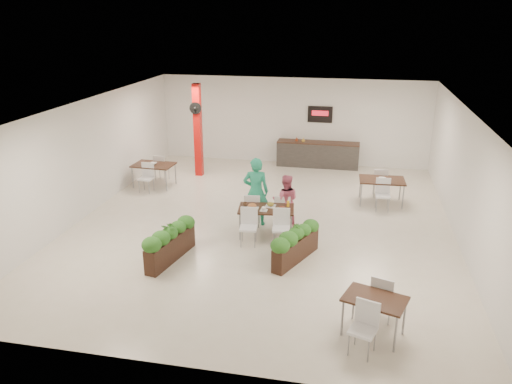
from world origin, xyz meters
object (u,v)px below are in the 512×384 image
(service_counter, at_px, (318,154))
(diner_man, at_px, (256,192))
(planter_right, at_px, (296,242))
(side_table_b, at_px, (382,183))
(side_table_a, at_px, (154,167))
(red_column, at_px, (198,129))
(diner_woman, at_px, (285,201))
(main_table, at_px, (266,212))
(side_table_c, at_px, (375,305))
(planter_left, at_px, (170,240))

(service_counter, height_order, diner_man, service_counter)
(planter_right, bearing_deg, service_counter, 91.07)
(side_table_b, bearing_deg, side_table_a, 176.73)
(red_column, height_order, diner_woman, red_column)
(service_counter, xyz_separation_m, planter_right, (0.14, -7.62, -0.01))
(side_table_a, bearing_deg, diner_woman, -24.25)
(service_counter, bearing_deg, side_table_a, -147.08)
(service_counter, xyz_separation_m, main_table, (-0.79, -6.38, 0.14))
(service_counter, height_order, side_table_c, service_counter)
(diner_woman, relative_size, side_table_c, 0.87)
(planter_left, distance_m, planter_right, 2.89)
(planter_right, bearing_deg, red_column, 125.74)
(service_counter, bearing_deg, planter_left, -108.33)
(main_table, bearing_deg, side_table_c, -55.20)
(diner_man, bearing_deg, service_counter, -108.61)
(red_column, xyz_separation_m, service_counter, (4.00, 1.86, -1.15))
(red_column, height_order, service_counter, red_column)
(planter_left, bearing_deg, side_table_c, -23.89)
(side_table_b, bearing_deg, red_column, 163.58)
(diner_man, relative_size, side_table_b, 1.14)
(planter_right, height_order, side_table_c, side_table_c)
(red_column, distance_m, side_table_b, 6.46)
(main_table, distance_m, planter_right, 1.56)
(red_column, relative_size, diner_man, 1.71)
(side_table_b, bearing_deg, diner_woman, -140.39)
(diner_woman, height_order, side_table_a, diner_woman)
(side_table_b, bearing_deg, main_table, -137.45)
(diner_woman, bearing_deg, red_column, -53.81)
(service_counter, distance_m, main_table, 6.43)
(red_column, relative_size, diner_woman, 2.20)
(diner_man, xyz_separation_m, diner_woman, (0.80, 0.00, -0.21))
(main_table, bearing_deg, planter_right, -53.03)
(planter_left, xyz_separation_m, side_table_a, (-2.39, 4.85, 0.14))
(main_table, distance_m, diner_man, 0.82)
(side_table_a, distance_m, side_table_c, 9.75)
(red_column, bearing_deg, diner_man, -53.87)
(red_column, height_order, side_table_b, red_column)
(red_column, distance_m, service_counter, 4.56)
(planter_left, relative_size, side_table_c, 1.09)
(planter_right, bearing_deg, diner_man, 124.93)
(side_table_c, bearing_deg, main_table, 143.31)
(main_table, height_order, planter_right, main_table)
(red_column, xyz_separation_m, planter_right, (4.14, -5.75, -1.16))
(diner_man, xyz_separation_m, side_table_b, (3.37, 2.30, -0.30))
(side_table_c, bearing_deg, red_column, 143.63)
(side_table_a, xyz_separation_m, side_table_c, (6.93, -6.86, -0.03))
(planter_right, relative_size, side_table_a, 1.00)
(service_counter, xyz_separation_m, planter_left, (-2.70, -8.15, 0.01))
(service_counter, distance_m, planter_left, 8.59)
(side_table_a, bearing_deg, side_table_c, -41.71)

